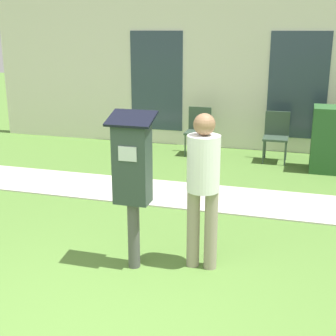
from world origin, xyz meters
TOP-DOWN VIEW (x-y plane):
  - sidewalk at (0.00, 3.41)m, footprint 12.00×1.10m
  - building_facade at (0.00, 6.54)m, footprint 10.00×0.26m
  - parking_meter at (0.00, 1.21)m, footprint 0.44×0.31m
  - person_standing at (0.66, 1.41)m, footprint 0.32×0.32m
  - outdoor_chair_left at (-0.37, 5.81)m, footprint 0.44×0.44m
  - outdoor_chair_middle at (1.10, 5.71)m, footprint 0.44×0.44m

SIDE VIEW (x-z plane):
  - sidewalk at x=0.00m, z-range 0.00..0.02m
  - outdoor_chair_left at x=-0.37m, z-range 0.08..0.98m
  - outdoor_chair_middle at x=1.10m, z-range 0.08..0.98m
  - person_standing at x=0.66m, z-range 0.14..1.72m
  - parking_meter at x=0.00m, z-range 0.22..1.81m
  - building_facade at x=0.00m, z-range 0.00..3.20m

